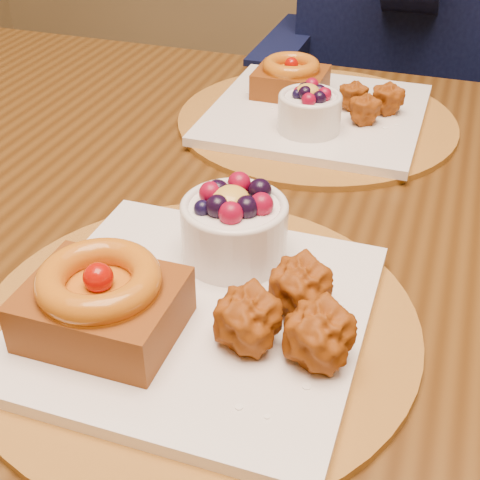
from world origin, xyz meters
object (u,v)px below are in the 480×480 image
at_px(place_setting_near, 195,295).
at_px(chair_far, 412,122).
at_px(place_setting_far, 315,109).
at_px(dining_table, 269,257).

xyz_separation_m(place_setting_near, chair_far, (0.10, 0.98, -0.25)).
xyz_separation_m(place_setting_near, place_setting_far, (0.00, 0.43, -0.01)).
relative_size(dining_table, chair_far, 1.65).
relative_size(dining_table, place_setting_far, 4.21).
bearing_deg(chair_far, place_setting_far, -96.53).
height_order(dining_table, chair_far, chair_far).
distance_m(place_setting_near, chair_far, 1.01).
distance_m(place_setting_near, place_setting_far, 0.43).
bearing_deg(chair_far, dining_table, -93.52).
bearing_deg(dining_table, chair_far, 82.73).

